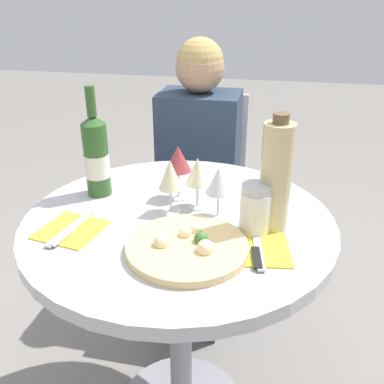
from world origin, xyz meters
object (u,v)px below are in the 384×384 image
at_px(dining_table, 179,264).
at_px(chair_behind_diner, 202,201).
at_px(tall_carafe, 276,177).
at_px(wine_bottle, 96,156).
at_px(seated_diner, 195,197).
at_px(pizza_large, 188,247).

relative_size(dining_table, chair_behind_diner, 0.92).
bearing_deg(tall_carafe, wine_bottle, 169.49).
distance_m(chair_behind_diner, seated_diner, 0.17).
xyz_separation_m(seated_diner, tall_carafe, (0.32, -0.60, 0.38)).
distance_m(chair_behind_diner, wine_bottle, 0.81).
height_order(pizza_large, tall_carafe, tall_carafe).
bearing_deg(tall_carafe, seated_diner, 118.23).
relative_size(chair_behind_diner, wine_bottle, 2.84).
relative_size(chair_behind_diner, tall_carafe, 3.04).
xyz_separation_m(dining_table, tall_carafe, (0.25, 0.00, 0.30)).
distance_m(dining_table, wine_bottle, 0.40).
relative_size(seated_diner, tall_carafe, 3.86).
distance_m(chair_behind_diner, tall_carafe, 0.94).
bearing_deg(tall_carafe, pizza_large, -140.35).
height_order(chair_behind_diner, tall_carafe, tall_carafe).
bearing_deg(seated_diner, chair_behind_diner, -90.00).
bearing_deg(wine_bottle, dining_table, -19.85).
height_order(dining_table, chair_behind_diner, chair_behind_diner).
height_order(chair_behind_diner, wine_bottle, wine_bottle).
relative_size(pizza_large, wine_bottle, 0.90).
xyz_separation_m(pizza_large, wine_bottle, (-0.33, 0.25, 0.11)).
relative_size(chair_behind_diner, seated_diner, 0.79).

